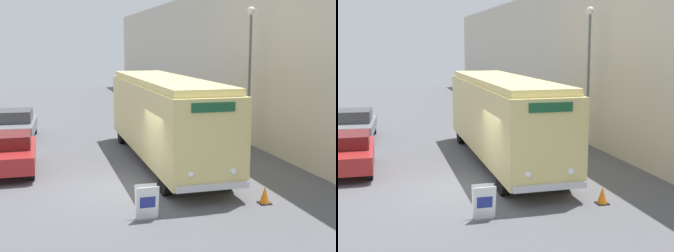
{
  "view_description": "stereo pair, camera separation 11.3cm",
  "coord_description": "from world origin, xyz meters",
  "views": [
    {
      "loc": [
        -2.58,
        -14.91,
        4.74
      ],
      "look_at": [
        1.62,
        0.41,
        1.99
      ],
      "focal_mm": 50.0,
      "sensor_mm": 36.0,
      "label": 1
    },
    {
      "loc": [
        -2.47,
        -14.94,
        4.74
      ],
      "look_at": [
        1.62,
        0.41,
        1.99
      ],
      "focal_mm": 50.0,
      "sensor_mm": 36.0,
      "label": 2
    }
  ],
  "objects": [
    {
      "name": "ground_plane",
      "position": [
        0.0,
        0.0,
        0.0
      ],
      "size": [
        80.0,
        80.0,
        0.0
      ],
      "primitive_type": "plane",
      "color": "#56565B"
    },
    {
      "name": "parked_car_near",
      "position": [
        -3.8,
        3.28,
        0.75
      ],
      "size": [
        1.85,
        4.08,
        1.46
      ],
      "rotation": [
        0.0,
        0.0,
        -0.0
      ],
      "color": "black",
      "rests_on": "ground_plane"
    },
    {
      "name": "parked_car_mid",
      "position": [
        -3.89,
        9.71,
        0.77
      ],
      "size": [
        2.15,
        4.4,
        1.5
      ],
      "rotation": [
        0.0,
        0.0,
        -0.05
      ],
      "color": "black",
      "rests_on": "ground_plane"
    },
    {
      "name": "sign_board",
      "position": [
        0.12,
        -2.85,
        0.46
      ],
      "size": [
        0.63,
        0.36,
        0.95
      ],
      "color": "gray",
      "rests_on": "ground_plane"
    },
    {
      "name": "building_wall_right",
      "position": [
        7.26,
        10.0,
        3.98
      ],
      "size": [
        0.3,
        60.0,
        7.95
      ],
      "color": "beige",
      "rests_on": "ground_plane"
    },
    {
      "name": "traffic_cone",
      "position": [
        3.83,
        -2.58,
        0.26
      ],
      "size": [
        0.36,
        0.36,
        0.54
      ],
      "color": "black",
      "rests_on": "ground_plane"
    },
    {
      "name": "streetlamp",
      "position": [
        6.45,
        4.3,
        4.15
      ],
      "size": [
        0.36,
        0.36,
        6.4
      ],
      "color": "#595E60",
      "rests_on": "ground_plane"
    },
    {
      "name": "vintage_bus",
      "position": [
        2.22,
        3.17,
        1.94
      ],
      "size": [
        2.43,
        11.2,
        3.47
      ],
      "color": "black",
      "rests_on": "ground_plane"
    }
  ]
}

